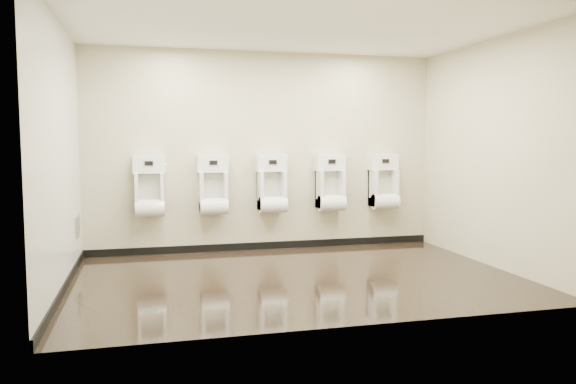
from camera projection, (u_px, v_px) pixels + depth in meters
name	position (u px, v px, depth m)	size (l,w,h in m)	color
ground	(297.00, 277.00, 6.41)	(5.00, 3.50, 0.00)	black
ceiling	(297.00, 27.00, 6.15)	(5.00, 3.50, 0.00)	white
back_wall	(265.00, 152.00, 7.97)	(5.00, 0.02, 2.80)	#C2BA97
front_wall	(353.00, 160.00, 4.59)	(5.00, 0.02, 2.80)	#C2BA97
left_wall	(59.00, 156.00, 5.67)	(0.02, 3.50, 2.80)	#C2BA97
right_wall	(493.00, 153.00, 6.89)	(0.02, 3.50, 2.80)	#C2BA97
tile_overlay_left	(59.00, 156.00, 5.67)	(0.01, 3.50, 2.80)	white
skirting_back	(266.00, 245.00, 8.08)	(5.00, 0.02, 0.10)	black
skirting_left	(65.00, 287.00, 5.79)	(0.02, 3.50, 0.10)	black
access_panel	(78.00, 227.00, 6.91)	(0.04, 0.25, 0.25)	#9E9EA3
urinal_0	(149.00, 191.00, 7.48)	(0.43, 0.32, 0.81)	silver
urinal_1	(213.00, 189.00, 7.69)	(0.43, 0.32, 0.81)	silver
urinal_2	(272.00, 188.00, 7.89)	(0.43, 0.32, 0.81)	silver
urinal_3	(330.00, 187.00, 8.10)	(0.43, 0.32, 0.81)	silver
urinal_4	(384.00, 186.00, 8.31)	(0.43, 0.32, 0.81)	silver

